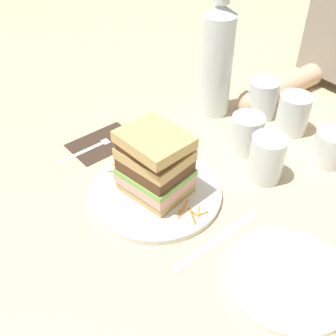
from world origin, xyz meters
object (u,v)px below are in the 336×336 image
Objects in this scene: empty_tumbler_1 at (247,134)px; napkin_dark at (103,143)px; knife at (213,242)px; empty_tumbler_2 at (293,114)px; water_bottle at (217,60)px; sandwich at (155,164)px; empty_tumbler_3 at (262,99)px; fork at (94,145)px; juice_glass at (266,160)px; side_plate at (288,277)px; empty_tumbler_0 at (330,148)px; main_plate at (156,192)px.

napkin_dark is at bearing -131.49° from empty_tumbler_1.
empty_tumbler_2 is (-0.14, 0.37, 0.05)m from knife.
knife is 0.65× the size of water_bottle.
empty_tumbler_3 is (-0.07, 0.38, -0.03)m from sandwich.
fork is 1.70× the size of juice_glass.
sandwich is 0.69× the size of side_plate.
empty_tumbler_0 is at bearing 45.02° from napkin_dark.
juice_glass reaches higher than napkin_dark.
side_plate is at bearing -28.60° from water_bottle.
fork is at bearing -174.62° from sandwich.
fork is 1.92× the size of empty_tumbler_1.
water_bottle is 0.22m from empty_tumbler_2.
knife is 2.70× the size of empty_tumbler_0.
empty_tumbler_3 is (-0.07, 0.38, 0.04)m from main_plate.
empty_tumbler_3 is (-0.09, -0.01, 0.00)m from empty_tumbler_2.
juice_glass is at bearing -45.68° from empty_tumbler_3.
empty_tumbler_2 reaches higher than empty_tumbler_0.
main_plate is 0.38m from empty_tumbler_0.
empty_tumbler_3 is (-0.08, 0.13, 0.00)m from empty_tumbler_1.
knife is at bearing -87.10° from empty_tumbler_0.
sandwich reaches higher than fork.
main_plate is 0.39m from empty_tumbler_3.
empty_tumbler_3 is at bearing 137.98° from side_plate.
empty_tumbler_1 is (0.16, -0.05, -0.10)m from water_bottle.
main_plate is at bearing -177.01° from knife.
napkin_dark is 1.70× the size of empty_tumbler_1.
fork is 0.38m from juice_glass.
empty_tumbler_1 is (-0.09, 0.04, -0.00)m from juice_glass.
side_plate is (0.15, -0.30, -0.03)m from empty_tumbler_0.
empty_tumbler_0 is at bearing 115.76° from side_plate.
fork is 0.82× the size of side_plate.
juice_glass is 0.25m from side_plate.
empty_tumbler_3 is (0.08, 0.08, -0.09)m from water_bottle.
main_plate reaches higher than knife.
main_plate is 0.21m from fork.
empty_tumbler_2 is at bearing 110.86° from knife.
empty_tumbler_3 is at bearing 101.11° from sandwich.
water_bottle is at bearing 137.90° from knife.
side_plate is (0.13, 0.04, 0.00)m from knife.
napkin_dark is 1.58× the size of empty_tumbler_3.
empty_tumbler_1 is 0.93× the size of empty_tumbler_3.
juice_glass reaches higher than main_plate.
napkin_dark is at bearing -174.23° from side_plate.
napkin_dark is 0.48× the size of water_bottle.
sandwich is at bearing -92.37° from empty_tumbler_2.
napkin_dark is (-0.21, 0.00, -0.00)m from main_plate.
water_bottle is 1.52× the size of side_plate.
empty_tumbler_0 reaches higher than napkin_dark.
main_plate is 3.47× the size of empty_tumbler_0.
empty_tumbler_2 is at bearing 113.46° from juice_glass.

